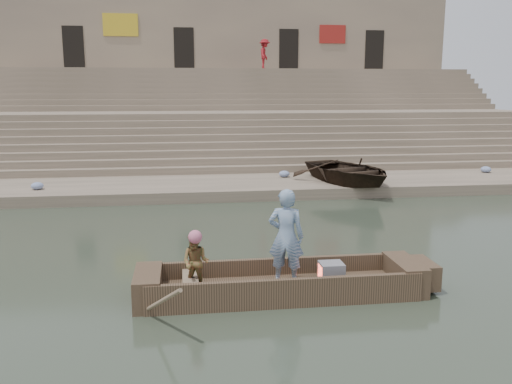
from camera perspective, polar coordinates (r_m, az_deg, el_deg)
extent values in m
plane|color=#2A3427|center=(13.47, 2.33, -6.34)|extent=(120.00, 120.00, 0.00)
cube|color=gray|center=(21.12, -1.50, 0.58)|extent=(32.00, 4.00, 0.40)
cube|color=gray|center=(28.36, -3.21, 5.67)|extent=(32.00, 3.00, 2.80)
cube|color=gray|center=(35.25, -4.18, 8.64)|extent=(32.00, 3.00, 5.20)
cube|color=gray|center=(23.30, -2.12, 1.93)|extent=(32.00, 0.50, 0.70)
cube|color=gray|center=(23.77, -2.24, 2.47)|extent=(32.00, 0.50, 1.00)
cube|color=gray|center=(24.24, -2.36, 3.00)|extent=(32.00, 0.50, 1.30)
cube|color=gray|center=(24.72, -2.48, 3.50)|extent=(32.00, 0.50, 1.60)
cube|color=gray|center=(25.19, -2.59, 3.98)|extent=(32.00, 0.50, 1.90)
cube|color=gray|center=(25.67, -2.70, 4.45)|extent=(32.00, 0.50, 2.20)
cube|color=gray|center=(26.15, -2.80, 4.90)|extent=(32.00, 0.50, 2.50)
cube|color=gray|center=(26.63, -2.90, 5.33)|extent=(32.00, 0.50, 2.80)
cube|color=gray|center=(30.09, -3.49, 6.26)|extent=(32.00, 0.50, 3.10)
cube|color=gray|center=(30.57, -3.57, 6.61)|extent=(32.00, 0.50, 3.40)
cube|color=gray|center=(31.06, -3.64, 6.96)|extent=(32.00, 0.50, 3.70)
cube|color=gray|center=(31.55, -3.71, 7.29)|extent=(32.00, 0.50, 4.00)
cube|color=gray|center=(32.04, -3.78, 7.61)|extent=(32.00, 0.50, 4.30)
cube|color=gray|center=(32.53, -3.85, 7.93)|extent=(32.00, 0.50, 4.60)
cube|color=gray|center=(33.02, -3.92, 8.23)|extent=(32.00, 0.50, 4.90)
cube|color=gray|center=(33.51, -3.98, 8.53)|extent=(32.00, 0.50, 5.20)
cube|color=#9B8569|center=(39.25, -4.64, 13.25)|extent=(32.00, 5.00, 11.20)
cube|color=black|center=(37.40, -18.79, 14.37)|extent=(1.30, 0.18, 2.60)
cube|color=black|center=(36.79, -7.65, 14.91)|extent=(1.30, 0.18, 2.60)
cube|color=black|center=(37.51, 3.48, 14.90)|extent=(1.30, 0.18, 2.60)
cube|color=black|center=(39.12, 12.41, 14.51)|extent=(1.30, 0.18, 2.60)
cube|color=gold|center=(37.03, -14.19, 16.83)|extent=(2.20, 0.10, 1.40)
cube|color=maroon|center=(38.22, 8.12, 16.25)|extent=(1.80, 0.10, 1.20)
cube|color=brown|center=(10.72, 2.61, -10.35)|extent=(5.00, 1.30, 0.22)
cube|color=brown|center=(10.09, 3.27, -10.71)|extent=(5.20, 0.12, 0.56)
cube|color=brown|center=(11.23, 2.04, -8.40)|extent=(5.20, 0.12, 0.56)
cube|color=brown|center=(10.52, -11.39, -9.88)|extent=(0.50, 1.30, 0.60)
cube|color=brown|center=(11.37, 15.50, -8.45)|extent=(0.50, 1.30, 0.60)
cube|color=brown|center=(11.53, 17.35, -8.19)|extent=(0.35, 0.90, 0.50)
cube|color=#937A5B|center=(10.46, -6.98, -9.28)|extent=(0.30, 1.20, 0.08)
cylinder|color=#937A5B|center=(9.67, -10.80, -11.76)|extent=(1.03, 2.10, 1.36)
sphere|color=#CF6684|center=(10.11, -6.48, -4.76)|extent=(0.26, 0.26, 0.26)
imported|color=#225083|center=(10.47, 3.21, -4.76)|extent=(0.80, 0.65, 1.90)
imported|color=#28792C|center=(10.26, -6.42, -7.44)|extent=(0.66, 0.59, 1.12)
cube|color=gray|center=(10.84, 7.99, -8.46)|extent=(0.46, 0.42, 0.40)
cube|color=#E5593F|center=(10.78, 6.91, -8.53)|extent=(0.04, 0.34, 0.32)
imported|color=#2D2116|center=(21.09, 9.78, 2.26)|extent=(4.48, 5.33, 0.95)
imported|color=maroon|center=(34.72, 0.92, 14.44)|extent=(1.00, 1.33, 1.83)
ellipsoid|color=#3F5999|center=(20.97, -22.20, 0.61)|extent=(0.44, 0.44, 0.26)
ellipsoid|color=#3F5999|center=(22.17, 3.01, 1.93)|extent=(0.44, 0.44, 0.26)
ellipsoid|color=#3F5999|center=(25.41, 23.21, 2.21)|extent=(0.44, 0.44, 0.26)
ellipsoid|color=#3F5999|center=(23.24, 12.47, 2.10)|extent=(0.44, 0.44, 0.26)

